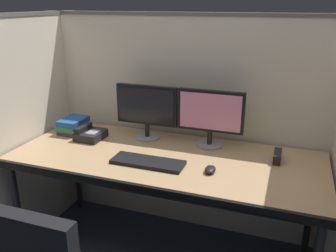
# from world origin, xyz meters

# --- Properties ---
(cubicle_partition_rear) EXTENTS (2.21, 0.06, 1.57)m
(cubicle_partition_rear) POSITION_xyz_m (0.00, 0.74, 0.79)
(cubicle_partition_rear) COLOR beige
(cubicle_partition_rear) RESTS_ON ground
(cubicle_partition_left) EXTENTS (0.06, 1.41, 1.57)m
(cubicle_partition_left) POSITION_xyz_m (-0.99, 0.20, 0.79)
(cubicle_partition_left) COLOR beige
(cubicle_partition_left) RESTS_ON ground
(desk) EXTENTS (1.90, 0.80, 0.74)m
(desk) POSITION_xyz_m (0.00, 0.29, 0.69)
(desk) COLOR tan
(desk) RESTS_ON ground
(monitor_left) EXTENTS (0.43, 0.17, 0.37)m
(monitor_left) POSITION_xyz_m (-0.22, 0.55, 0.96)
(monitor_left) COLOR gray
(monitor_left) RESTS_ON desk
(monitor_right) EXTENTS (0.43, 0.17, 0.37)m
(monitor_right) POSITION_xyz_m (0.22, 0.55, 0.96)
(monitor_right) COLOR gray
(monitor_right) RESTS_ON desk
(keyboard_main) EXTENTS (0.43, 0.15, 0.02)m
(keyboard_main) POSITION_xyz_m (-0.06, 0.16, 0.75)
(keyboard_main) COLOR black
(keyboard_main) RESTS_ON desk
(computer_mouse) EXTENTS (0.06, 0.10, 0.04)m
(computer_mouse) POSITION_xyz_m (0.31, 0.18, 0.76)
(computer_mouse) COLOR black
(computer_mouse) RESTS_ON desk
(red_stapler) EXTENTS (0.04, 0.15, 0.06)m
(red_stapler) POSITION_xyz_m (0.65, 0.46, 0.77)
(red_stapler) COLOR black
(red_stapler) RESTS_ON desk
(desk_phone) EXTENTS (0.17, 0.19, 0.09)m
(desk_phone) POSITION_xyz_m (-0.59, 0.40, 0.77)
(desk_phone) COLOR black
(desk_phone) RESTS_ON desk
(book_stack) EXTENTS (0.16, 0.22, 0.10)m
(book_stack) POSITION_xyz_m (-0.77, 0.47, 0.79)
(book_stack) COLOR #4C3366
(book_stack) RESTS_ON desk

